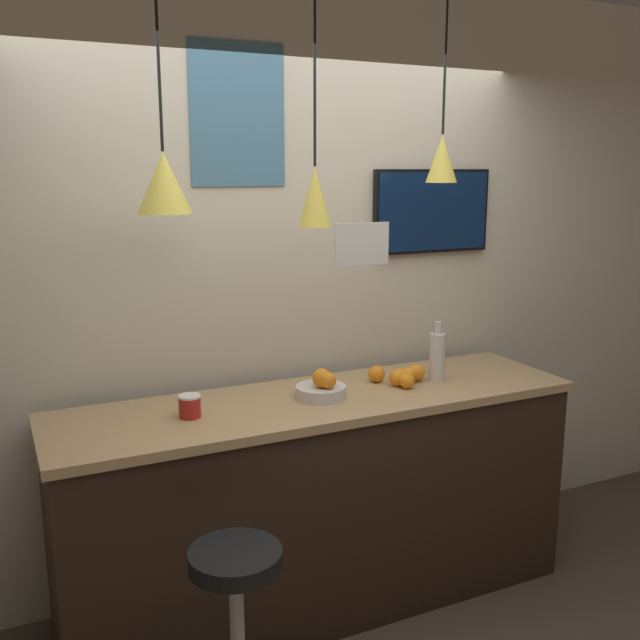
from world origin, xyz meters
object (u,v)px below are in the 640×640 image
(spread_jar, at_px, (190,406))
(mounted_tv, at_px, (432,211))
(fruit_bowl, at_px, (322,387))
(juice_bottle, at_px, (437,356))
(bar_stool, at_px, (237,626))

(spread_jar, relative_size, mounted_tv, 0.14)
(spread_jar, bearing_deg, fruit_bowl, -0.74)
(juice_bottle, distance_m, mounted_tv, 0.79)
(fruit_bowl, bearing_deg, spread_jar, 179.26)
(fruit_bowl, height_order, spread_jar, fruit_bowl)
(juice_bottle, bearing_deg, fruit_bowl, -179.28)
(juice_bottle, xyz_separation_m, mounted_tv, (0.21, 0.39, 0.66))
(mounted_tv, bearing_deg, spread_jar, -164.75)
(bar_stool, distance_m, spread_jar, 0.88)
(spread_jar, bearing_deg, bar_stool, -93.33)
(fruit_bowl, xyz_separation_m, spread_jar, (-0.59, 0.01, -0.00))
(spread_jar, bearing_deg, mounted_tv, 15.25)
(spread_jar, bearing_deg, juice_bottle, 0.00)
(juice_bottle, height_order, mounted_tv, mounted_tv)
(bar_stool, relative_size, spread_jar, 8.19)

